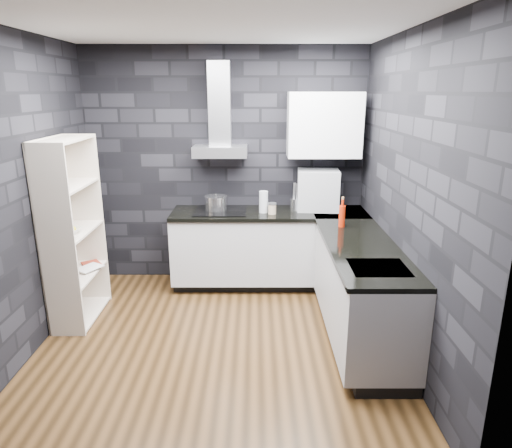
{
  "coord_description": "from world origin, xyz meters",
  "views": [
    {
      "loc": [
        0.35,
        -3.69,
        2.21
      ],
      "look_at": [
        0.35,
        0.45,
        1.0
      ],
      "focal_mm": 32.0,
      "sensor_mm": 36.0,
      "label": 1
    }
  ],
  "objects_px": {
    "glass_vase": "(264,202)",
    "appliance_garage": "(318,190)",
    "utensil_crock": "(295,205)",
    "bookshelf": "(73,232)",
    "fruit_bowl": "(69,231)",
    "pot": "(216,203)",
    "storage_jar": "(272,209)",
    "red_bottle": "(342,216)"
  },
  "relations": [
    {
      "from": "pot",
      "to": "utensil_crock",
      "type": "bearing_deg",
      "value": 0.18
    },
    {
      "from": "utensil_crock",
      "to": "storage_jar",
      "type": "bearing_deg",
      "value": -150.26
    },
    {
      "from": "glass_vase",
      "to": "pot",
      "type": "bearing_deg",
      "value": 171.38
    },
    {
      "from": "appliance_garage",
      "to": "fruit_bowl",
      "type": "xyz_separation_m",
      "value": [
        -2.47,
        -0.95,
        -0.19
      ]
    },
    {
      "from": "utensil_crock",
      "to": "bookshelf",
      "type": "height_order",
      "value": "bookshelf"
    },
    {
      "from": "storage_jar",
      "to": "appliance_garage",
      "type": "relative_size",
      "value": 0.24
    },
    {
      "from": "glass_vase",
      "to": "bookshelf",
      "type": "height_order",
      "value": "bookshelf"
    },
    {
      "from": "appliance_garage",
      "to": "fruit_bowl",
      "type": "relative_size",
      "value": 2.19
    },
    {
      "from": "storage_jar",
      "to": "red_bottle",
      "type": "height_order",
      "value": "red_bottle"
    },
    {
      "from": "utensil_crock",
      "to": "bookshelf",
      "type": "xyz_separation_m",
      "value": [
        -2.21,
        -0.82,
        -0.07
      ]
    },
    {
      "from": "pot",
      "to": "glass_vase",
      "type": "bearing_deg",
      "value": -8.62
    },
    {
      "from": "pot",
      "to": "glass_vase",
      "type": "distance_m",
      "value": 0.55
    },
    {
      "from": "glass_vase",
      "to": "fruit_bowl",
      "type": "relative_size",
      "value": 1.15
    },
    {
      "from": "red_bottle",
      "to": "fruit_bowl",
      "type": "distance_m",
      "value": 2.64
    },
    {
      "from": "appliance_garage",
      "to": "red_bottle",
      "type": "bearing_deg",
      "value": -73.41
    },
    {
      "from": "glass_vase",
      "to": "storage_jar",
      "type": "height_order",
      "value": "glass_vase"
    },
    {
      "from": "appliance_garage",
      "to": "storage_jar",
      "type": "bearing_deg",
      "value": -155.25
    },
    {
      "from": "storage_jar",
      "to": "appliance_garage",
      "type": "distance_m",
      "value": 0.59
    },
    {
      "from": "pot",
      "to": "appliance_garage",
      "type": "relative_size",
      "value": 0.52
    },
    {
      "from": "fruit_bowl",
      "to": "glass_vase",
      "type": "bearing_deg",
      "value": 23.83
    },
    {
      "from": "bookshelf",
      "to": "utensil_crock",
      "type": "bearing_deg",
      "value": 17.74
    },
    {
      "from": "bookshelf",
      "to": "fruit_bowl",
      "type": "bearing_deg",
      "value": -92.61
    },
    {
      "from": "utensil_crock",
      "to": "fruit_bowl",
      "type": "distance_m",
      "value": 2.39
    },
    {
      "from": "pot",
      "to": "bookshelf",
      "type": "height_order",
      "value": "bookshelf"
    },
    {
      "from": "pot",
      "to": "fruit_bowl",
      "type": "bearing_deg",
      "value": -145.6
    },
    {
      "from": "storage_jar",
      "to": "fruit_bowl",
      "type": "xyz_separation_m",
      "value": [
        -1.95,
        -0.75,
        -0.02
      ]
    },
    {
      "from": "fruit_bowl",
      "to": "utensil_crock",
      "type": "bearing_deg",
      "value": 22.24
    },
    {
      "from": "pot",
      "to": "bookshelf",
      "type": "xyz_separation_m",
      "value": [
        -1.32,
        -0.82,
        -0.08
      ]
    },
    {
      "from": "pot",
      "to": "glass_vase",
      "type": "relative_size",
      "value": 1.0
    },
    {
      "from": "glass_vase",
      "to": "appliance_garage",
      "type": "relative_size",
      "value": 0.53
    },
    {
      "from": "glass_vase",
      "to": "storage_jar",
      "type": "distance_m",
      "value": 0.13
    },
    {
      "from": "storage_jar",
      "to": "red_bottle",
      "type": "distance_m",
      "value": 0.84
    },
    {
      "from": "appliance_garage",
      "to": "bookshelf",
      "type": "distance_m",
      "value": 2.63
    },
    {
      "from": "pot",
      "to": "bookshelf",
      "type": "distance_m",
      "value": 1.55
    },
    {
      "from": "storage_jar",
      "to": "utensil_crock",
      "type": "bearing_deg",
      "value": 29.74
    },
    {
      "from": "pot",
      "to": "storage_jar",
      "type": "height_order",
      "value": "pot"
    },
    {
      "from": "red_bottle",
      "to": "bookshelf",
      "type": "bearing_deg",
      "value": -176.17
    },
    {
      "from": "storage_jar",
      "to": "fruit_bowl",
      "type": "height_order",
      "value": "storage_jar"
    },
    {
      "from": "glass_vase",
      "to": "storage_jar",
      "type": "xyz_separation_m",
      "value": [
        0.09,
        -0.07,
        -0.07
      ]
    },
    {
      "from": "pot",
      "to": "glass_vase",
      "type": "xyz_separation_m",
      "value": [
        0.54,
        -0.08,
        0.04
      ]
    },
    {
      "from": "utensil_crock",
      "to": "bookshelf",
      "type": "bearing_deg",
      "value": -159.65
    },
    {
      "from": "utensil_crock",
      "to": "red_bottle",
      "type": "height_order",
      "value": "red_bottle"
    }
  ]
}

